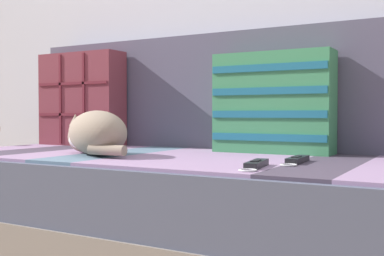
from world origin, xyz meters
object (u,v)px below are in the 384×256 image
couch (170,207)px  throw_pillow_striped (273,103)px  game_remote_near (297,160)px  throw_pillow_quilted (82,99)px  game_remote_far (256,164)px  sleeping_cat (94,134)px

couch → throw_pillow_striped: (0.31, 0.23, 0.39)m
couch → game_remote_near: game_remote_near is taller
couch → throw_pillow_quilted: bearing=159.8°
game_remote_near → game_remote_far: same height
game_remote_far → throw_pillow_quilted: bearing=155.3°
couch → sleeping_cat: sleeping_cat is taller
couch → throw_pillow_striped: bearing=36.8°
game_remote_near → throw_pillow_quilted: bearing=164.4°
couch → game_remote_near: size_ratio=9.26×
couch → game_remote_near: (0.50, -0.08, 0.21)m
sleeping_cat → game_remote_far: bearing=-8.5°
couch → game_remote_far: (0.44, -0.26, 0.21)m
throw_pillow_quilted → throw_pillow_striped: throw_pillow_quilted is taller
throw_pillow_striped → game_remote_far: bearing=-75.4°
throw_pillow_striped → sleeping_cat: bearing=-143.2°
game_remote_near → sleeping_cat: bearing=-173.8°
throw_pillow_striped → game_remote_near: 0.41m
throw_pillow_quilted → game_remote_far: size_ratio=2.13×
throw_pillow_quilted → throw_pillow_striped: (0.95, -0.00, -0.03)m
throw_pillow_striped → sleeping_cat: size_ratio=1.25×
couch → throw_pillow_quilted: size_ratio=4.31×
couch → game_remote_near: 0.55m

